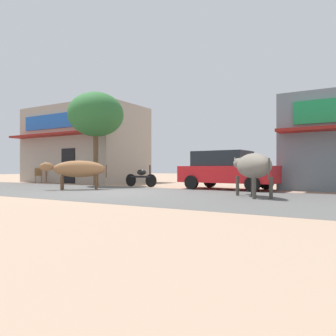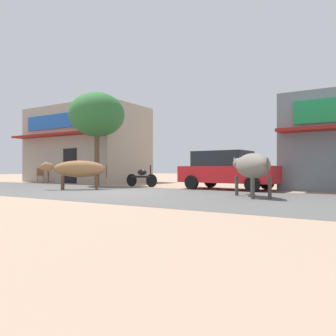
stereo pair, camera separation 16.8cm
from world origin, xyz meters
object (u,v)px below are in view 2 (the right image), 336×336
at_px(roadside_tree, 97,115).
at_px(cow_far_dark, 252,166).
at_px(parked_hatchback_car, 227,170).
at_px(cafe_chair_near_tree, 51,174).
at_px(parked_motorcycle, 142,177).
at_px(cafe_chair_by_doorway, 40,175).
at_px(cow_near_brown, 78,169).

bearing_deg(roadside_tree, cow_far_dark, -15.59).
bearing_deg(parked_hatchback_car, cafe_chair_near_tree, 177.05).
distance_m(parked_motorcycle, cafe_chair_near_tree, 7.94).
bearing_deg(parked_motorcycle, roadside_tree, -174.18).
bearing_deg(cafe_chair_by_doorway, roadside_tree, -4.22).
bearing_deg(roadside_tree, cafe_chair_near_tree, 167.00).
xyz_separation_m(roadside_tree, parked_hatchback_car, (7.03, 0.56, -2.87)).
relative_size(cow_far_dark, cafe_chair_by_doorway, 2.40).
relative_size(roadside_tree, parked_motorcycle, 2.56).
height_order(cow_far_dark, cafe_chair_near_tree, cow_far_dark).
bearing_deg(parked_motorcycle, cafe_chair_near_tree, 173.38).
relative_size(cow_near_brown, cafe_chair_near_tree, 2.43).
distance_m(roadside_tree, cow_near_brown, 4.36).
relative_size(cow_near_brown, cafe_chair_by_doorway, 2.43).
distance_m(parked_motorcycle, cow_near_brown, 3.32).
distance_m(parked_hatchback_car, cow_far_dark, 3.69).
bearing_deg(cow_far_dark, roadside_tree, 164.41).
xyz_separation_m(cafe_chair_near_tree, cafe_chair_by_doorway, (0.04, -0.81, 0.00)).
bearing_deg(cafe_chair_near_tree, parked_hatchback_car, -2.95).
distance_m(parked_hatchback_car, cow_near_brown, 6.36).
relative_size(parked_hatchback_car, cafe_chair_near_tree, 4.56).
bearing_deg(parked_motorcycle, cow_near_brown, -108.72).
bearing_deg(parked_motorcycle, cafe_chair_by_doorway, 179.27).
bearing_deg(cow_near_brown, cow_far_dark, 2.47).
xyz_separation_m(parked_hatchback_car, cow_far_dark, (2.02, -3.09, 0.13)).
height_order(cow_near_brown, cafe_chair_by_doorway, cow_near_brown).
distance_m(roadside_tree, parked_motorcycle, 4.25).
distance_m(parked_motorcycle, cow_far_dark, 6.94).
distance_m(roadside_tree, cafe_chair_near_tree, 6.19).
height_order(roadside_tree, cow_near_brown, roadside_tree).
relative_size(cafe_chair_near_tree, cafe_chair_by_doorway, 1.00).
relative_size(parked_hatchback_car, parked_motorcycle, 2.19).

